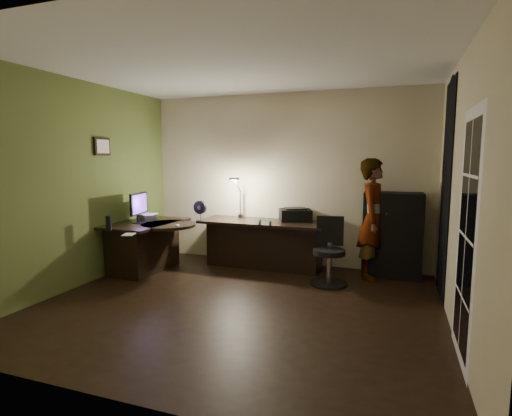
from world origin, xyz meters
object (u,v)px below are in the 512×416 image
(desk_right, at_px, (263,244))
(cabinet, at_px, (392,235))
(desk_left, at_px, (146,247))
(office_chair, at_px, (329,252))
(monitor, at_px, (138,212))
(person, at_px, (373,219))

(desk_right, distance_m, cabinet, 1.91)
(desk_left, bearing_deg, office_chair, 7.78)
(monitor, relative_size, person, 0.30)
(desk_left, height_order, person, person)
(person, bearing_deg, desk_left, 111.26)
(desk_right, height_order, office_chair, office_chair)
(desk_left, distance_m, cabinet, 3.61)
(desk_right, height_order, person, person)
(monitor, xyz_separation_m, person, (3.29, 0.86, -0.05))
(desk_left, xyz_separation_m, person, (3.22, 0.78, 0.47))
(desk_right, bearing_deg, desk_left, -153.87)
(desk_right, distance_m, monitor, 1.93)
(monitor, bearing_deg, office_chair, -3.46)
(desk_left, xyz_separation_m, monitor, (-0.07, -0.08, 0.53))
(desk_right, relative_size, person, 1.15)
(cabinet, bearing_deg, desk_right, -176.27)
(desk_right, bearing_deg, person, 2.70)
(desk_right, relative_size, office_chair, 2.16)
(desk_right, distance_m, office_chair, 1.21)
(desk_right, bearing_deg, office_chair, -22.94)
(cabinet, xyz_separation_m, person, (-0.26, -0.15, 0.24))
(monitor, bearing_deg, desk_left, 37.79)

